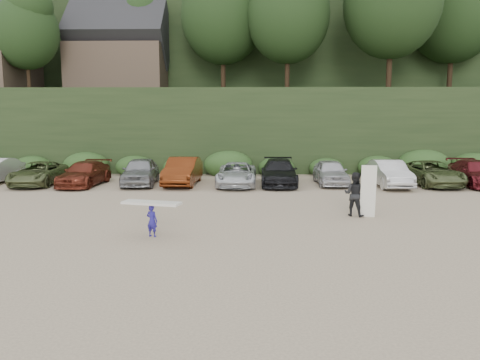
{
  "coord_description": "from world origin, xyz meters",
  "views": [
    {
      "loc": [
        -0.58,
        -17.46,
        4.22
      ],
      "look_at": [
        -1.06,
        3.0,
        1.3
      ],
      "focal_mm": 35.0,
      "sensor_mm": 36.0,
      "label": 1
    }
  ],
  "objects": [
    {
      "name": "hillside_backdrop",
      "position": [
        -0.26,
        35.93,
        11.22
      ],
      "size": [
        90.0,
        41.5,
        28.0
      ],
      "color": "black",
      "rests_on": "ground"
    },
    {
      "name": "child_surfer",
      "position": [
        -3.98,
        -1.81,
        0.83
      ],
      "size": [
        2.12,
        1.05,
        1.23
      ],
      "color": "navy",
      "rests_on": "ground"
    },
    {
      "name": "ground",
      "position": [
        0.0,
        0.0,
        0.0
      ],
      "size": [
        120.0,
        120.0,
        0.0
      ],
      "primitive_type": "plane",
      "color": "tan",
      "rests_on": "ground"
    },
    {
      "name": "adult_surfer",
      "position": [
        3.76,
        1.64,
        0.93
      ],
      "size": [
        1.37,
        1.04,
        2.16
      ],
      "color": "black",
      "rests_on": "ground"
    },
    {
      "name": "parked_cars",
      "position": [
        -0.47,
        10.01,
        0.74
      ],
      "size": [
        39.79,
        5.7,
        1.62
      ],
      "color": "silver",
      "rests_on": "ground"
    }
  ]
}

